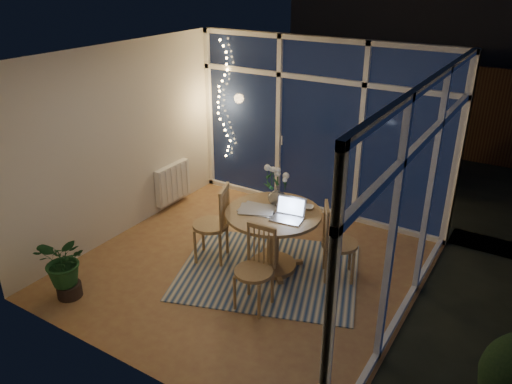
{
  "coord_description": "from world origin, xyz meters",
  "views": [
    {
      "loc": [
        2.91,
        -4.45,
        3.48
      ],
      "look_at": [
        -0.01,
        0.25,
        0.95
      ],
      "focal_mm": 35.0,
      "sensor_mm": 36.0,
      "label": 1
    }
  ],
  "objects_px": {
    "chair_left": "(211,223)",
    "laptop": "(287,210)",
    "dining_table": "(273,241)",
    "flower_vase": "(277,196)",
    "potted_plant": "(65,268)",
    "chair_right": "(340,242)",
    "chair_front": "(254,270)"
  },
  "relations": [
    {
      "from": "chair_left",
      "to": "chair_right",
      "type": "xyz_separation_m",
      "value": [
        1.55,
        0.47,
        -0.03
      ]
    },
    {
      "from": "laptop",
      "to": "flower_vase",
      "type": "relative_size",
      "value": 1.7
    },
    {
      "from": "chair_right",
      "to": "potted_plant",
      "type": "distance_m",
      "value": 3.16
    },
    {
      "from": "chair_right",
      "to": "flower_vase",
      "type": "distance_m",
      "value": 0.94
    },
    {
      "from": "chair_left",
      "to": "laptop",
      "type": "distance_m",
      "value": 1.1
    },
    {
      "from": "laptop",
      "to": "potted_plant",
      "type": "relative_size",
      "value": 0.47
    },
    {
      "from": "dining_table",
      "to": "chair_front",
      "type": "height_order",
      "value": "chair_front"
    },
    {
      "from": "chair_right",
      "to": "chair_front",
      "type": "relative_size",
      "value": 1.02
    },
    {
      "from": "flower_vase",
      "to": "potted_plant",
      "type": "xyz_separation_m",
      "value": [
        -1.61,
        -1.95,
        -0.52
      ]
    },
    {
      "from": "chair_right",
      "to": "laptop",
      "type": "height_order",
      "value": "laptop"
    },
    {
      "from": "dining_table",
      "to": "laptop",
      "type": "distance_m",
      "value": 0.58
    },
    {
      "from": "chair_left",
      "to": "flower_vase",
      "type": "bearing_deg",
      "value": 102.11
    },
    {
      "from": "chair_front",
      "to": "flower_vase",
      "type": "bearing_deg",
      "value": 103.83
    },
    {
      "from": "chair_left",
      "to": "chair_front",
      "type": "bearing_deg",
      "value": 40.49
    },
    {
      "from": "dining_table",
      "to": "chair_front",
      "type": "relative_size",
      "value": 1.2
    },
    {
      "from": "dining_table",
      "to": "chair_right",
      "type": "xyz_separation_m",
      "value": [
        0.77,
        0.24,
        0.1
      ]
    },
    {
      "from": "dining_table",
      "to": "laptop",
      "type": "height_order",
      "value": "laptop"
    },
    {
      "from": "dining_table",
      "to": "laptop",
      "type": "xyz_separation_m",
      "value": [
        0.23,
        -0.09,
        0.53
      ]
    },
    {
      "from": "chair_left",
      "to": "laptop",
      "type": "height_order",
      "value": "laptop"
    },
    {
      "from": "flower_vase",
      "to": "chair_right",
      "type": "bearing_deg",
      "value": 1.9
    },
    {
      "from": "dining_table",
      "to": "chair_left",
      "type": "bearing_deg",
      "value": -163.99
    },
    {
      "from": "potted_plant",
      "to": "chair_left",
      "type": "bearing_deg",
      "value": 58.99
    },
    {
      "from": "chair_left",
      "to": "laptop",
      "type": "bearing_deg",
      "value": 77.39
    },
    {
      "from": "laptop",
      "to": "potted_plant",
      "type": "xyz_separation_m",
      "value": [
        -1.92,
        -1.64,
        -0.54
      ]
    },
    {
      "from": "chair_left",
      "to": "potted_plant",
      "type": "xyz_separation_m",
      "value": [
        -0.91,
        -1.51,
        -0.14
      ]
    },
    {
      "from": "dining_table",
      "to": "potted_plant",
      "type": "bearing_deg",
      "value": -134.2
    },
    {
      "from": "flower_vase",
      "to": "potted_plant",
      "type": "height_order",
      "value": "flower_vase"
    },
    {
      "from": "chair_right",
      "to": "chair_left",
      "type": "bearing_deg",
      "value": 78.88
    },
    {
      "from": "dining_table",
      "to": "laptop",
      "type": "bearing_deg",
      "value": -21.34
    },
    {
      "from": "dining_table",
      "to": "flower_vase",
      "type": "xyz_separation_m",
      "value": [
        -0.08,
        0.22,
        0.5
      ]
    },
    {
      "from": "dining_table",
      "to": "chair_right",
      "type": "height_order",
      "value": "chair_right"
    },
    {
      "from": "chair_left",
      "to": "potted_plant",
      "type": "distance_m",
      "value": 1.77
    }
  ]
}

